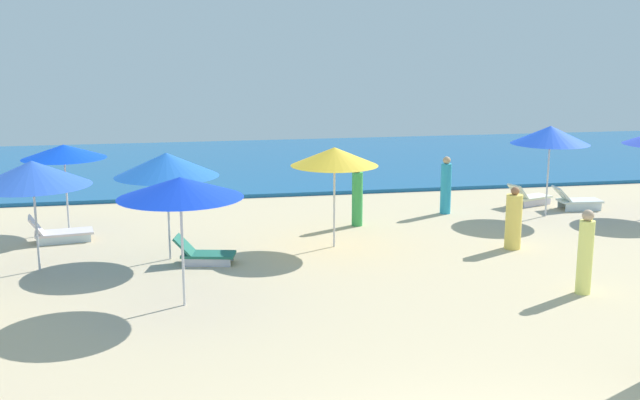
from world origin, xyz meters
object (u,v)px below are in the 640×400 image
umbrella_5 (180,188)px  umbrella_1 (550,135)px  umbrella_3 (167,165)px  beachgoer_0 (514,221)px  lounge_chair_3_0 (203,254)px  beachgoer_3 (357,196)px  lounge_chair_1_0 (576,200)px  umbrella_4 (64,152)px  umbrella_6 (32,173)px  beachgoer_2 (446,187)px  lounge_chair_4_0 (59,232)px  umbrella_0 (334,157)px  lounge_chair_1_1 (529,197)px  beachgoer_4 (585,254)px

umbrella_5 → umbrella_1: bearing=28.9°
umbrella_3 → beachgoer_0: size_ratio=1.63×
umbrella_3 → beachgoer_0: (8.16, -0.62, -1.52)m
lounge_chair_3_0 → umbrella_5: (-0.48, -2.73, 2.06)m
beachgoer_0 → beachgoer_3: size_ratio=0.90×
lounge_chair_1_0 → umbrella_4: 14.61m
umbrella_6 → beachgoer_0: 11.09m
lounge_chair_1_0 → beachgoer_2: size_ratio=0.86×
lounge_chair_1_0 → lounge_chair_4_0: lounge_chair_1_0 is taller
umbrella_5 → beachgoer_2: bearing=40.8°
umbrella_3 → beachgoer_3: 5.70m
umbrella_0 → beachgoer_0: bearing=-13.1°
umbrella_1 → umbrella_6: bearing=-168.1°
umbrella_5 → umbrella_4: bearing=114.4°
umbrella_4 → lounge_chair_1_0: bearing=-0.1°
lounge_chair_3_0 → beachgoer_2: size_ratio=0.86×
umbrella_0 → lounge_chair_3_0: umbrella_0 is taller
lounge_chair_1_1 → umbrella_5: umbrella_5 is taller
lounge_chair_1_1 → lounge_chair_4_0: (-13.49, -1.82, -0.01)m
umbrella_4 → lounge_chair_1_1: bearing=3.4°
umbrella_6 → beachgoer_3: (7.83, 2.72, -1.36)m
lounge_chair_4_0 → beachgoer_0: bearing=-112.8°
umbrella_1 → umbrella_4: umbrella_1 is taller
umbrella_5 → beachgoer_0: size_ratio=1.64×
umbrella_5 → umbrella_6: size_ratio=1.01×
lounge_chair_3_0 → beachgoer_0: bearing=-77.9°
umbrella_6 → beachgoer_3: bearing=19.1°
beachgoer_2 → beachgoer_4: 7.35m
lounge_chair_1_0 → beachgoer_4: beachgoer_4 is taller
umbrella_5 → lounge_chair_1_1: bearing=34.3°
umbrella_3 → beachgoer_2: bearing=22.9°
lounge_chair_1_1 → beachgoer_3: size_ratio=0.89×
lounge_chair_3_0 → lounge_chair_4_0: bearing=65.9°
lounge_chair_4_0 → umbrella_6: size_ratio=0.65×
umbrella_1 → umbrella_4: size_ratio=1.12×
umbrella_1 → lounge_chair_4_0: bearing=-178.5°
umbrella_1 → umbrella_4: 13.23m
umbrella_4 → beachgoer_3: 7.78m
beachgoer_2 → beachgoer_3: 3.02m
umbrella_6 → lounge_chair_3_0: bearing=-2.4°
umbrella_3 → lounge_chair_3_0: (0.74, -0.51, -1.98)m
umbrella_0 → lounge_chair_4_0: size_ratio=1.53×
umbrella_5 → beachgoer_3: umbrella_5 is taller
umbrella_1 → lounge_chair_3_0: (-9.84, -2.97, -2.10)m
lounge_chair_1_0 → umbrella_6: size_ratio=0.58×
umbrella_0 → umbrella_6: umbrella_0 is taller
beachgoer_0 → beachgoer_4: 3.41m
lounge_chair_1_0 → beachgoer_0: bearing=138.8°
lounge_chair_3_0 → beachgoer_4: 8.20m
umbrella_6 → beachgoer_4: (10.95, -3.67, -1.35)m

